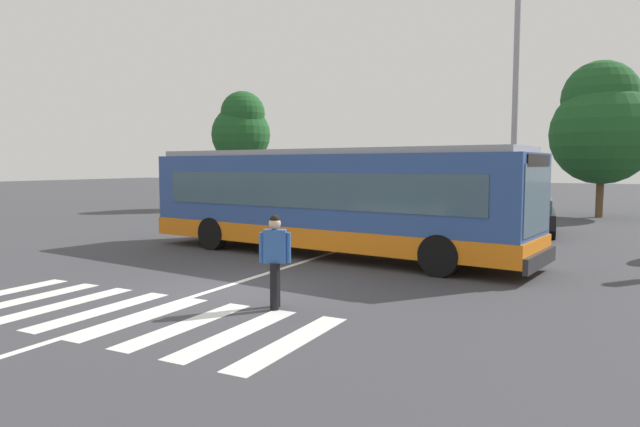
{
  "coord_description": "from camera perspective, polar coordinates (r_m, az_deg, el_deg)",
  "views": [
    {
      "loc": [
        6.81,
        -9.59,
        2.61
      ],
      "look_at": [
        -0.18,
        4.01,
        1.3
      ],
      "focal_mm": 31.68,
      "sensor_mm": 36.0,
      "label": 1
    }
  ],
  "objects": [
    {
      "name": "crosswalk_painted_stripes",
      "position": [
        10.67,
        -19.43,
        -9.53
      ],
      "size": [
        7.36,
        2.99,
        0.01
      ],
      "color": "silver",
      "rests_on": "ground_plane"
    },
    {
      "name": "parked_car_champagne",
      "position": [
        25.57,
        2.36,
        0.76
      ],
      "size": [
        2.19,
        4.64,
        1.35
      ],
      "color": "black",
      "rests_on": "ground_plane"
    },
    {
      "name": "twin_arm_street_lamp",
      "position": [
        20.96,
        19.2,
        13.91
      ],
      "size": [
        4.93,
        0.32,
        9.79
      ],
      "color": "#939399",
      "rests_on": "ground_plane"
    },
    {
      "name": "city_transit_bus",
      "position": [
        16.33,
        0.8,
        1.31
      ],
      "size": [
        12.15,
        4.13,
        3.06
      ],
      "color": "black",
      "rests_on": "ground_plane"
    },
    {
      "name": "parked_car_blue",
      "position": [
        24.57,
        7.9,
        0.55
      ],
      "size": [
        2.01,
        4.57,
        1.35
      ],
      "color": "black",
      "rests_on": "ground_plane"
    },
    {
      "name": "parked_car_black",
      "position": [
        22.78,
        20.31,
        -0.05
      ],
      "size": [
        2.28,
        4.66,
        1.35
      ],
      "color": "black",
      "rests_on": "ground_plane"
    },
    {
      "name": "background_tree_right",
      "position": [
        31.62,
        26.58,
        8.14
      ],
      "size": [
        5.0,
        5.0,
        7.79
      ],
      "color": "brown",
      "rests_on": "ground_plane"
    },
    {
      "name": "parked_car_teal",
      "position": [
        23.69,
        14.26,
        0.28
      ],
      "size": [
        2.22,
        4.65,
        1.35
      ],
      "color": "black",
      "rests_on": "ground_plane"
    },
    {
      "name": "background_tree_left",
      "position": [
        34.57,
        -7.94,
        8.47
      ],
      "size": [
        3.53,
        3.53,
        7.01
      ],
      "color": "brown",
      "rests_on": "ground_plane"
    },
    {
      "name": "ground_plane",
      "position": [
        12.05,
        -8.04,
        -7.67
      ],
      "size": [
        160.0,
        160.0,
        0.0
      ],
      "primitive_type": "plane",
      "color": "#3D3D42"
    },
    {
      "name": "pedestrian_crossing_street",
      "position": [
        10.3,
        -4.57,
        -4.29
      ],
      "size": [
        0.54,
        0.4,
        1.72
      ],
      "color": "black",
      "rests_on": "ground_plane"
    },
    {
      "name": "lane_center_line",
      "position": [
        13.94,
        -4.95,
        -5.9
      ],
      "size": [
        0.16,
        24.0,
        0.01
      ],
      "primitive_type": "cube",
      "color": "silver",
      "rests_on": "ground_plane"
    }
  ]
}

